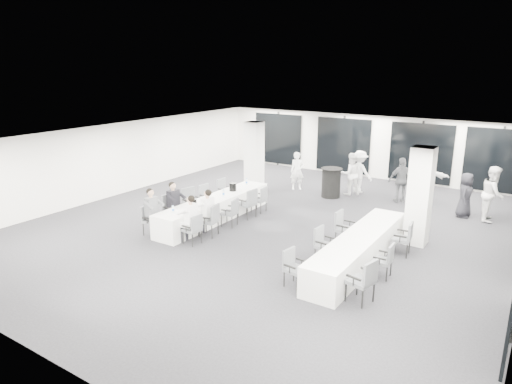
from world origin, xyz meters
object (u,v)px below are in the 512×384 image
(chair_main_right_near, at_px, (194,228))
(chair_main_right_second, at_px, (211,218))
(chair_side_right_far, at_px, (405,237))
(chair_main_right_far, at_px, (261,198))
(chair_main_right_mid, at_px, (231,211))
(chair_main_right_fourth, at_px, (249,202))
(ice_bucket_far, at_px, (233,187))
(ice_bucket_near, at_px, (193,203))
(chair_side_left_far, at_px, (343,226))
(banquet_table_main, at_px, (215,209))
(cocktail_table, at_px, (331,182))
(chair_side_left_mid, at_px, (323,242))
(standing_guest_a, at_px, (297,168))
(chair_main_left_second, at_px, (172,208))
(standing_guest_d, at_px, (402,177))
(chair_main_left_near, at_px, (150,218))
(chair_main_left_mid, at_px, (191,201))
(chair_main_left_fourth, at_px, (207,196))
(standing_guest_h, at_px, (493,190))
(standing_guest_b, at_px, (351,171))
(chair_main_left_far, at_px, (224,190))
(banquet_table_side, at_px, (359,250))
(standing_guest_f, at_px, (425,174))
(standing_guest_e, at_px, (466,192))
(chair_side_right_near, at_px, (364,279))
(standing_guest_c, at_px, (360,169))
(chair_side_right_mid, at_px, (385,259))

(chair_main_right_near, distance_m, chair_main_right_second, 0.78)
(chair_side_right_far, bearing_deg, chair_main_right_far, 73.14)
(chair_main_right_mid, xyz_separation_m, chair_main_right_far, (0.00, 1.71, -0.00))
(chair_main_right_fourth, height_order, ice_bucket_far, ice_bucket_far)
(chair_main_right_near, relative_size, ice_bucket_near, 3.67)
(chair_side_left_far, bearing_deg, banquet_table_main, -85.41)
(cocktail_table, relative_size, chair_side_left_mid, 1.24)
(chair_main_right_near, distance_m, standing_guest_a, 6.92)
(ice_bucket_near, bearing_deg, chair_main_left_second, -176.32)
(chair_main_right_near, bearing_deg, chair_main_right_second, 3.84)
(banquet_table_main, relative_size, standing_guest_d, 2.62)
(chair_main_left_near, bearing_deg, chair_side_right_far, 99.98)
(chair_main_left_near, xyz_separation_m, standing_guest_d, (5.35, 7.49, 0.45))
(chair_main_left_mid, height_order, chair_main_left_fourth, chair_main_left_mid)
(standing_guest_h, height_order, ice_bucket_near, standing_guest_h)
(cocktail_table, relative_size, standing_guest_b, 0.60)
(chair_main_left_near, bearing_deg, chair_main_left_fourth, 169.47)
(chair_side_left_far, bearing_deg, chair_main_left_far, -103.08)
(cocktail_table, bearing_deg, chair_main_left_mid, -121.12)
(banquet_table_side, height_order, ice_bucket_far, ice_bucket_far)
(standing_guest_f, bearing_deg, chair_main_right_second, 59.03)
(chair_main_right_fourth, relative_size, standing_guest_e, 0.58)
(standing_guest_e, bearing_deg, standing_guest_f, 52.27)
(chair_main_left_mid, xyz_separation_m, chair_side_right_near, (6.89, -2.37, 0.00))
(chair_main_left_mid, relative_size, standing_guest_c, 0.52)
(chair_main_left_fourth, xyz_separation_m, chair_main_right_second, (1.67, -1.85, 0.03))
(chair_side_right_near, xyz_separation_m, chair_side_right_mid, (-0.01, 1.46, -0.08))
(chair_side_right_near, bearing_deg, banquet_table_main, 80.30)
(banquet_table_side, distance_m, chair_main_right_far, 4.91)
(chair_main_right_second, height_order, chair_side_right_far, chair_main_right_second)
(chair_main_right_fourth, bearing_deg, chair_main_left_fourth, 103.03)
(chair_main_right_fourth, distance_m, ice_bucket_near, 2.05)
(chair_main_left_mid, bearing_deg, standing_guest_b, 163.05)
(chair_main_right_near, bearing_deg, ice_bucket_far, 19.90)
(banquet_table_main, bearing_deg, standing_guest_h, 32.73)
(chair_main_left_far, relative_size, chair_side_left_mid, 1.02)
(chair_main_right_near, height_order, chair_main_right_far, chair_main_right_far)
(standing_guest_c, bearing_deg, chair_side_left_mid, 116.87)
(chair_main_left_second, xyz_separation_m, ice_bucket_near, (0.87, 0.06, 0.30))
(chair_main_left_near, distance_m, chair_side_right_near, 6.90)
(standing_guest_b, bearing_deg, cocktail_table, 13.36)
(standing_guest_e, bearing_deg, chair_main_left_mid, 123.34)
(chair_side_right_far, bearing_deg, chair_main_right_second, 102.47)
(chair_main_right_far, relative_size, chair_side_right_mid, 1.04)
(standing_guest_a, relative_size, ice_bucket_near, 7.26)
(chair_main_right_mid, distance_m, ice_bucket_near, 1.24)
(standing_guest_a, height_order, standing_guest_f, standing_guest_f)
(chair_main_left_second, height_order, chair_main_left_mid, same)
(chair_side_left_mid, xyz_separation_m, chair_side_right_far, (1.66, 1.54, 0.01))
(chair_main_left_mid, xyz_separation_m, standing_guest_h, (8.44, 5.13, 0.46))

